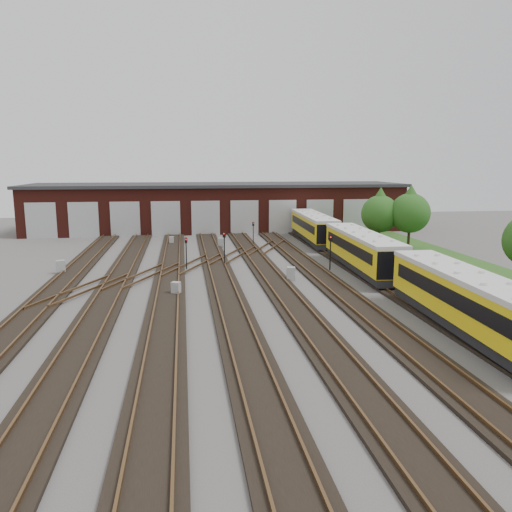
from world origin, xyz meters
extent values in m
plane|color=#44413F|center=(0.00, 0.00, 0.00)|extent=(120.00, 120.00, 0.00)
cube|color=black|center=(-14.00, 0.00, 0.09)|extent=(2.40, 70.00, 0.18)
cube|color=brown|center=(-14.72, 0.00, 0.26)|extent=(0.10, 70.00, 0.15)
cube|color=brown|center=(-13.28, 0.00, 0.26)|extent=(0.10, 70.00, 0.15)
cube|color=black|center=(-10.00, 0.00, 0.09)|extent=(2.40, 70.00, 0.18)
cube|color=brown|center=(-10.72, 0.00, 0.26)|extent=(0.10, 70.00, 0.15)
cube|color=brown|center=(-9.28, 0.00, 0.26)|extent=(0.10, 70.00, 0.15)
cube|color=black|center=(-6.00, 0.00, 0.09)|extent=(2.40, 70.00, 0.18)
cube|color=brown|center=(-6.72, 0.00, 0.26)|extent=(0.10, 70.00, 0.15)
cube|color=brown|center=(-5.28, 0.00, 0.26)|extent=(0.10, 70.00, 0.15)
cube|color=black|center=(-2.00, 0.00, 0.09)|extent=(2.40, 70.00, 0.18)
cube|color=brown|center=(-2.72, 0.00, 0.26)|extent=(0.10, 70.00, 0.15)
cube|color=brown|center=(-1.28, 0.00, 0.26)|extent=(0.10, 70.00, 0.15)
cube|color=black|center=(2.00, 0.00, 0.09)|extent=(2.40, 70.00, 0.18)
cube|color=brown|center=(1.28, 0.00, 0.26)|extent=(0.10, 70.00, 0.15)
cube|color=brown|center=(2.72, 0.00, 0.26)|extent=(0.10, 70.00, 0.15)
cube|color=black|center=(6.00, 0.00, 0.09)|extent=(2.40, 70.00, 0.18)
cube|color=brown|center=(5.28, 0.00, 0.26)|extent=(0.10, 70.00, 0.15)
cube|color=brown|center=(6.72, 0.00, 0.26)|extent=(0.10, 70.00, 0.15)
cube|color=black|center=(10.00, 0.00, 0.09)|extent=(2.40, 70.00, 0.18)
cube|color=brown|center=(9.28, 0.00, 0.26)|extent=(0.10, 70.00, 0.15)
cube|color=brown|center=(10.72, 0.00, 0.26)|extent=(0.10, 70.00, 0.15)
cube|color=black|center=(14.00, 0.00, 0.09)|extent=(2.40, 70.00, 0.18)
cube|color=brown|center=(13.28, 0.00, 0.26)|extent=(0.10, 70.00, 0.15)
cube|color=brown|center=(14.72, 0.00, 0.26)|extent=(0.10, 70.00, 0.15)
cube|color=brown|center=(-8.00, 10.00, 0.26)|extent=(5.40, 9.62, 0.15)
cube|color=brown|center=(-4.00, 14.00, 0.26)|extent=(5.40, 9.62, 0.15)
cube|color=brown|center=(0.00, 18.00, 0.26)|extent=(5.40, 9.62, 0.15)
cube|color=brown|center=(-12.00, 6.00, 0.26)|extent=(5.40, 9.62, 0.15)
cube|color=brown|center=(4.00, 22.00, 0.26)|extent=(5.40, 9.62, 0.15)
cube|color=#4D1913|center=(0.00, 40.00, 3.00)|extent=(50.00, 12.00, 6.00)
cube|color=#2C2C2E|center=(0.00, 40.00, 6.15)|extent=(51.00, 12.50, 0.40)
cube|color=#AAACB0|center=(-22.00, 33.98, 2.20)|extent=(3.60, 0.12, 4.40)
cube|color=#AAACB0|center=(-17.00, 33.98, 2.20)|extent=(3.60, 0.12, 4.40)
cube|color=#AAACB0|center=(-12.00, 33.98, 2.20)|extent=(3.60, 0.12, 4.40)
cube|color=#AAACB0|center=(-7.00, 33.98, 2.20)|extent=(3.60, 0.12, 4.40)
cube|color=#AAACB0|center=(-2.00, 33.98, 2.20)|extent=(3.60, 0.12, 4.40)
cube|color=#AAACB0|center=(3.00, 33.98, 2.20)|extent=(3.60, 0.12, 4.40)
cube|color=#AAACB0|center=(8.00, 33.98, 2.20)|extent=(3.60, 0.12, 4.40)
cube|color=#AAACB0|center=(13.00, 33.98, 2.20)|extent=(3.60, 0.12, 4.40)
cube|color=#AAACB0|center=(18.00, 33.98, 2.20)|extent=(3.60, 0.12, 4.40)
cube|color=#264E1A|center=(19.00, 10.00, 0.03)|extent=(8.00, 55.00, 0.05)
cube|color=black|center=(10.00, -6.03, 0.62)|extent=(2.80, 14.52, 0.58)
cube|color=#E6AE0C|center=(10.00, -6.03, 1.97)|extent=(3.09, 14.53, 2.12)
cube|color=silver|center=(10.00, -6.03, 3.17)|extent=(3.18, 14.53, 0.29)
cube|color=black|center=(8.73, -5.98, 2.21)|extent=(0.57, 12.70, 0.82)
cube|color=black|center=(11.27, -6.09, 2.21)|extent=(0.57, 12.70, 0.82)
cube|color=black|center=(10.00, 9.97, 0.62)|extent=(2.80, 14.52, 0.58)
cube|color=#E6AE0C|center=(10.00, 9.97, 1.97)|extent=(3.09, 14.53, 2.12)
cube|color=silver|center=(10.00, 9.97, 3.17)|extent=(3.18, 14.53, 0.29)
cube|color=black|center=(8.73, 10.02, 2.21)|extent=(0.57, 12.70, 0.82)
cube|color=black|center=(11.27, 9.91, 2.21)|extent=(0.57, 12.70, 0.82)
cube|color=black|center=(10.00, 25.97, 0.62)|extent=(2.80, 14.52, 0.58)
cube|color=#E6AE0C|center=(10.00, 25.97, 1.97)|extent=(3.09, 14.53, 2.12)
cube|color=silver|center=(10.00, 25.97, 3.17)|extent=(3.18, 14.53, 0.29)
cube|color=black|center=(8.73, 26.02, 2.21)|extent=(0.57, 12.70, 0.82)
cube|color=black|center=(11.27, 25.91, 2.21)|extent=(0.57, 12.70, 0.82)
cylinder|color=black|center=(-4.63, 13.08, 1.15)|extent=(0.09, 0.09, 2.29)
cube|color=black|center=(-4.63, 13.08, 2.52)|extent=(0.23, 0.14, 0.46)
sphere|color=red|center=(-4.63, 12.99, 2.61)|extent=(0.11, 0.11, 0.11)
cylinder|color=black|center=(-1.28, 13.72, 1.30)|extent=(0.10, 0.10, 2.60)
cube|color=black|center=(-1.28, 13.72, 2.85)|extent=(0.29, 0.24, 0.50)
sphere|color=red|center=(-1.28, 13.62, 2.95)|extent=(0.12, 0.12, 0.12)
cylinder|color=black|center=(2.82, 24.59, 1.12)|extent=(0.09, 0.09, 2.24)
cube|color=black|center=(2.82, 24.59, 2.46)|extent=(0.22, 0.13, 0.43)
sphere|color=red|center=(2.82, 24.51, 2.55)|extent=(0.10, 0.10, 0.10)
cylinder|color=black|center=(7.54, 10.85, 1.25)|extent=(0.11, 0.11, 2.50)
cube|color=black|center=(7.54, 10.85, 2.76)|extent=(0.30, 0.23, 0.53)
sphere|color=red|center=(7.54, 10.75, 2.87)|extent=(0.13, 0.13, 0.13)
cube|color=#979A9C|center=(-15.00, 12.74, 0.56)|extent=(0.84, 0.78, 1.12)
cube|color=#979A9C|center=(-6.21, 27.12, 0.44)|extent=(0.53, 0.45, 0.87)
cube|color=#979A9C|center=(-5.43, 4.27, 0.48)|extent=(0.71, 0.66, 0.95)
cube|color=#979A9C|center=(-0.80, 23.99, 0.53)|extent=(0.78, 0.71, 1.06)
cube|color=#979A9C|center=(3.38, 7.49, 0.54)|extent=(0.71, 0.62, 1.08)
cylinder|color=#2E2214|center=(16.00, 21.04, 1.02)|extent=(0.24, 0.24, 2.04)
sphere|color=#1B4B15|center=(16.00, 21.04, 3.74)|extent=(3.97, 3.97, 3.97)
cone|color=#1B4B15|center=(16.00, 21.04, 5.16)|extent=(3.40, 3.40, 2.83)
cylinder|color=#2E2214|center=(18.40, 28.30, 0.74)|extent=(0.24, 0.24, 1.49)
sphere|color=#1B4B15|center=(18.40, 28.30, 2.73)|extent=(2.90, 2.90, 2.90)
cone|color=#1B4B15|center=(18.40, 28.30, 3.76)|extent=(2.48, 2.48, 2.07)
cylinder|color=#2E2214|center=(18.71, 19.58, 1.07)|extent=(0.27, 0.27, 2.14)
sphere|color=#1B4B15|center=(18.71, 19.58, 3.93)|extent=(4.16, 4.16, 4.16)
cone|color=#1B4B15|center=(18.71, 19.58, 5.41)|extent=(3.57, 3.57, 2.97)
sphere|color=#1B4B15|center=(17.08, 18.26, 0.71)|extent=(1.41, 1.41, 1.41)
sphere|color=#1B4B15|center=(19.89, 35.00, 0.74)|extent=(1.47, 1.47, 1.47)
camera|label=1|loc=(-4.79, -29.68, 8.94)|focal=35.00mm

